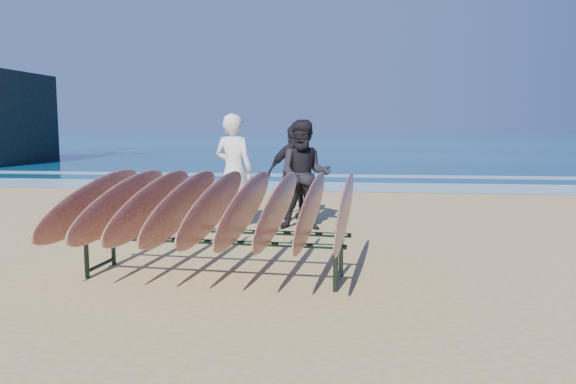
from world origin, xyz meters
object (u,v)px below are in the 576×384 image
Objects in this scene: person_dark_a at (305,175)px; person_dark_b at (295,173)px; person_white at (234,170)px; surfboard_rack at (214,207)px.

person_dark_a reaches higher than person_dark_b.
person_white reaches higher than person_dark_a.
person_white is (-0.49, 3.36, 0.15)m from surfboard_rack.
person_white is at bearing 14.11° from person_dark_b.
surfboard_rack is 3.29m from person_dark_a.
person_white is at bearing 170.97° from person_dark_a.
person_white is 1.06× the size of person_dark_a.
person_dark_b is at bearing 104.81° from person_dark_a.
person_dark_a is (1.28, -0.17, -0.05)m from person_white.
person_white reaches higher than person_dark_b.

